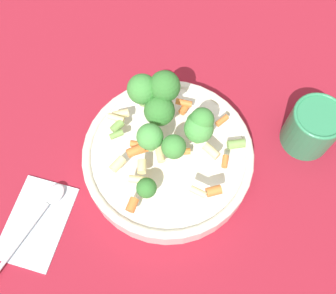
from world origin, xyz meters
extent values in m
plane|color=maroon|center=(0.00, 0.00, 0.00)|extent=(3.00, 3.00, 0.00)
cylinder|color=silver|center=(0.00, 0.00, 0.02)|extent=(0.27, 0.27, 0.04)
torus|color=silver|center=(0.00, 0.00, 0.04)|extent=(0.27, 0.27, 0.01)
cylinder|color=#8CB766|center=(-0.07, 0.01, 0.05)|extent=(0.01, 0.01, 0.01)
sphere|color=#33722D|center=(-0.07, 0.01, 0.07)|extent=(0.03, 0.03, 0.03)
cylinder|color=#8CB766|center=(0.02, -0.04, 0.08)|extent=(0.02, 0.02, 0.02)
sphere|color=#479342|center=(0.02, -0.04, 0.10)|extent=(0.04, 0.04, 0.04)
cylinder|color=#8CB766|center=(0.06, 0.05, 0.09)|extent=(0.02, 0.02, 0.02)
sphere|color=#3D8438|center=(0.06, 0.05, 0.12)|extent=(0.05, 0.05, 0.05)
cylinder|color=#8CB766|center=(-0.01, 0.02, 0.08)|extent=(0.01, 0.01, 0.02)
sphere|color=#479342|center=(-0.01, 0.02, 0.11)|extent=(0.04, 0.04, 0.04)
cylinder|color=#8CB766|center=(0.04, -0.04, 0.07)|extent=(0.01, 0.01, 0.01)
sphere|color=#3D8438|center=(0.04, -0.04, 0.09)|extent=(0.03, 0.03, 0.03)
cylinder|color=#8CB766|center=(0.03, -0.04, 0.09)|extent=(0.01, 0.01, 0.01)
sphere|color=#3D8438|center=(0.03, -0.04, 0.11)|extent=(0.04, 0.04, 0.04)
cylinder|color=#8CB766|center=(-0.02, -0.01, 0.09)|extent=(0.01, 0.01, 0.02)
sphere|color=#3D8438|center=(-0.02, -0.01, 0.11)|extent=(0.03, 0.03, 0.03)
cylinder|color=#8CB766|center=(0.04, 0.02, 0.08)|extent=(0.02, 0.02, 0.01)
sphere|color=#33722D|center=(0.04, 0.02, 0.10)|extent=(0.05, 0.05, 0.05)
cylinder|color=#8CB766|center=(0.07, 0.02, 0.09)|extent=(0.02, 0.02, 0.02)
sphere|color=#33722D|center=(0.07, 0.02, 0.12)|extent=(0.05, 0.05, 0.05)
cylinder|color=orange|center=(-0.06, -0.08, 0.08)|extent=(0.02, 0.03, 0.01)
cylinder|color=beige|center=(-0.02, 0.01, 0.07)|extent=(0.03, 0.02, 0.01)
cylinder|color=orange|center=(-0.01, -0.09, 0.07)|extent=(0.02, 0.01, 0.01)
cylinder|color=orange|center=(-0.03, 0.04, 0.09)|extent=(0.03, 0.03, 0.01)
cylinder|color=beige|center=(0.04, 0.09, 0.07)|extent=(0.02, 0.03, 0.01)
cylinder|color=orange|center=(0.08, -0.01, 0.07)|extent=(0.01, 0.03, 0.01)
cylinder|color=orange|center=(0.00, -0.02, 0.06)|extent=(0.02, 0.02, 0.01)
cylinder|color=beige|center=(0.00, -0.06, 0.08)|extent=(0.02, 0.03, 0.01)
cylinder|color=#729E4C|center=(0.00, 0.08, 0.07)|extent=(0.02, 0.02, 0.01)
cylinder|color=#729E4C|center=(0.01, 0.08, 0.07)|extent=(0.02, 0.02, 0.01)
cylinder|color=orange|center=(-0.01, 0.04, 0.08)|extent=(0.01, 0.03, 0.01)
cylinder|color=beige|center=(-0.07, -0.06, 0.09)|extent=(0.01, 0.02, 0.01)
cylinder|color=beige|center=(-0.04, 0.03, 0.07)|extent=(0.02, 0.02, 0.01)
cylinder|color=beige|center=(0.02, 0.09, 0.07)|extent=(0.01, 0.03, 0.01)
cylinder|color=orange|center=(0.07, -0.01, 0.06)|extent=(0.02, 0.02, 0.01)
cylinder|color=orange|center=(-0.10, 0.03, 0.07)|extent=(0.02, 0.02, 0.01)
cylinder|color=orange|center=(0.06, -0.07, 0.07)|extent=(0.02, 0.02, 0.01)
cylinder|color=#729E4C|center=(0.03, -0.10, 0.06)|extent=(0.02, 0.03, 0.01)
cylinder|color=beige|center=(-0.06, 0.03, 0.07)|extent=(0.01, 0.03, 0.01)
cylinder|color=beige|center=(-0.05, 0.07, 0.07)|extent=(0.03, 0.02, 0.01)
cylinder|color=orange|center=(-0.02, 0.03, 0.07)|extent=(0.02, 0.03, 0.01)
cylinder|color=#2D7F51|center=(0.10, -0.22, 0.04)|extent=(0.08, 0.08, 0.08)
torus|color=#2D7F51|center=(0.10, -0.22, 0.08)|extent=(0.08, 0.08, 0.01)
cube|color=#B2BCC6|center=(-0.14, 0.18, 0.00)|extent=(0.14, 0.09, 0.01)
cylinder|color=silver|center=(-0.19, 0.19, 0.01)|extent=(0.15, 0.05, 0.01)
ellipsoid|color=silver|center=(-0.10, 0.16, 0.01)|extent=(0.04, 0.04, 0.01)
camera|label=1|loc=(-0.24, -0.06, 0.60)|focal=42.00mm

